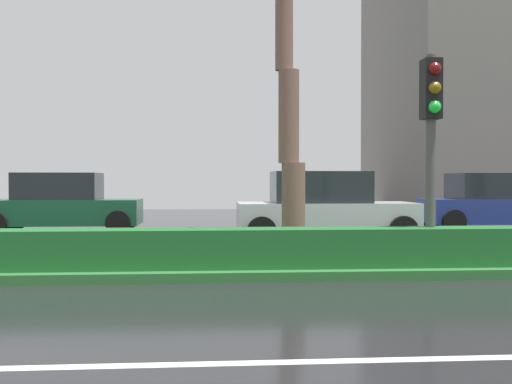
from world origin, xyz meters
name	(u,v)px	position (x,y,z in m)	size (l,w,h in m)	color
ground_plane	(51,262)	(0.00, 9.00, -0.05)	(90.00, 42.00, 0.10)	black
median_strip	(36,263)	(0.00, 8.00, 0.07)	(85.50, 4.00, 0.15)	#2D6B33
median_hedge	(11,250)	(0.00, 6.60, 0.45)	(76.50, 0.70, 0.60)	#1E6028
traffic_signal_median_right	(431,120)	(6.52, 6.68, 2.46)	(0.28, 0.43, 3.35)	#4C4C47
car_in_traffic_second	(62,204)	(-1.19, 15.20, 0.83)	(4.30, 2.02, 1.72)	#195133
car_in_traffic_third	(324,208)	(5.79, 12.04, 0.83)	(4.30, 2.02, 1.72)	silver
car_in_traffic_fourth	(494,203)	(11.50, 15.02, 0.83)	(4.30, 2.02, 1.72)	navy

